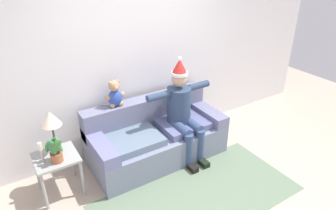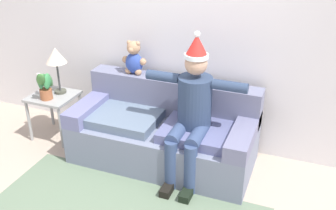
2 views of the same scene
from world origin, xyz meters
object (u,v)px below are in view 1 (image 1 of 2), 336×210
Objects in this scene: person_seated at (183,109)px; side_table at (57,162)px; teddy_bear at (115,95)px; table_lamp at (51,121)px; couch at (156,136)px; potted_plant at (55,149)px; candle_tall at (41,150)px.

person_seated is 2.76× the size of side_table.
teddy_bear reaches higher than table_lamp.
person_seated is at bearing -27.79° from teddy_bear.
side_table is 0.54m from table_lamp.
teddy_bear is 0.92m from table_lamp.
table_lamp is at bearing 172.16° from person_seated.
teddy_bear is (-0.47, 0.27, 0.69)m from couch.
potted_plant is 1.45× the size of candle_tall.
side_table is 2.11× the size of candle_tall.
table_lamp reaches higher than couch.
couch is 3.57× the size of side_table.
potted_plant is (-1.41, -0.13, 0.39)m from couch.
teddy_bear reaches higher than couch.
potted_plant is at bearing -174.59° from couch.
couch is 0.87m from teddy_bear.
teddy_bear is at bearing 12.41° from table_lamp.
candle_tall is (-1.55, -0.05, 0.38)m from couch.
person_seated is 3.95× the size of teddy_bear.
teddy_bear is at bearing 16.21° from candle_tall.
candle_tall is (-0.14, 0.09, -0.01)m from potted_plant.
person_seated is 2.71× the size of table_lamp.
candle_tall is at bearing -178.26° from couch.
couch is at bearing -2.94° from table_lamp.
couch is 0.58m from person_seated.
couch is at bearing 154.80° from person_seated.
person_seated is 1.75m from table_lamp.
table_lamp is at bearing 32.33° from candle_tall.
side_table is at bearing -113.65° from table_lamp.
potted_plant is (-0.94, -0.40, -0.29)m from teddy_bear.
side_table is (-1.41, -0.03, 0.13)m from couch.
person_seated reaches higher than couch.
candle_tall is (-0.14, -0.02, 0.25)m from side_table.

